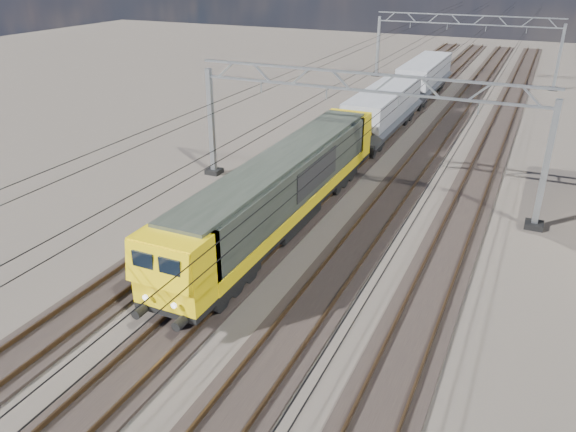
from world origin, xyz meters
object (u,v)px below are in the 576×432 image
at_px(catenary_gantry_mid, 360,132).
at_px(hopper_wagon_mid, 424,76).
at_px(locomotive, 284,186).
at_px(hopper_wagon_lead, 384,108).
at_px(catenary_gantry_far, 464,46).

xyz_separation_m(catenary_gantry_mid, hopper_wagon_mid, (-2.00, 26.43, -1.67)).
distance_m(locomotive, hopper_wagon_mid, 31.90).
xyz_separation_m(hopper_wagon_lead, hopper_wagon_mid, (0.00, 14.20, 0.00)).
xyz_separation_m(catenary_gantry_mid, catenary_gantry_far, (0.00, 36.00, 0.00)).
distance_m(catenary_gantry_far, hopper_wagon_lead, 23.91).
bearing_deg(catenary_gantry_far, hopper_wagon_mid, -101.81).
bearing_deg(hopper_wagon_lead, locomotive, -90.00).
bearing_deg(catenary_gantry_far, hopper_wagon_lead, -94.81).
distance_m(catenary_gantry_mid, hopper_wagon_mid, 26.56).
bearing_deg(hopper_wagon_lead, catenary_gantry_mid, -80.71).
bearing_deg(hopper_wagon_mid, catenary_gantry_mid, -85.67).
bearing_deg(hopper_wagon_mid, catenary_gantry_far, 78.19).
xyz_separation_m(locomotive, hopper_wagon_mid, (-0.00, 31.90, -0.09)).
height_order(hopper_wagon_lead, hopper_wagon_mid, same).
bearing_deg(locomotive, hopper_wagon_mid, 90.00).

